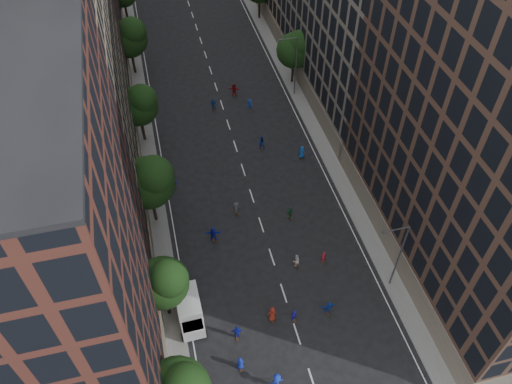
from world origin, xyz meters
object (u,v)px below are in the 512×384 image
skater_0 (240,363)px  streetlamp_far (294,63)px  cargo_van (190,310)px  skater_1 (294,315)px  streetlamp_near (398,254)px

skater_0 → streetlamp_far: bearing=-109.5°
cargo_van → skater_1: (9.41, -2.52, -0.62)m
cargo_van → skater_1: bearing=-16.1°
streetlamp_far → skater_0: 41.40m
streetlamp_far → cargo_van: streetlamp_far is taller
streetlamp_near → cargo_van: streetlamp_near is taller
streetlamp_near → skater_1: size_ratio=5.99×
streetlamp_far → cargo_van: 37.72m
streetlamp_near → cargo_van: (-19.67, 1.04, -3.79)m
streetlamp_near → skater_0: 17.43m
streetlamp_near → skater_0: bearing=-163.2°
cargo_van → skater_1: cargo_van is taller
streetlamp_far → skater_0: streetlamp_far is taller
streetlamp_near → streetlamp_far: same height
streetlamp_far → skater_1: 36.25m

